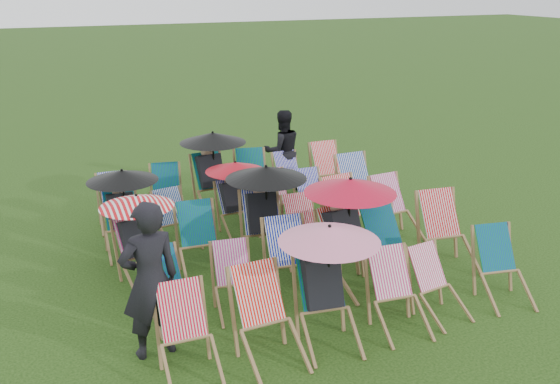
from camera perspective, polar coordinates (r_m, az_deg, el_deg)
name	(u,v)px	position (r m, az deg, el deg)	size (l,w,h in m)	color
ground	(284,258)	(9.29, 0.35, -6.08)	(100.00, 100.00, 0.00)	black
deckchair_0	(188,336)	(6.65, -8.42, -12.87)	(0.62, 0.85, 0.90)	olive
deckchair_1	(269,319)	(6.78, -1.05, -11.56)	(0.69, 0.93, 0.98)	olive
deckchair_2	(328,284)	(7.02, 4.37, -8.36)	(1.14, 1.21, 1.36)	olive
deckchair_3	(399,294)	(7.48, 10.80, -9.15)	(0.66, 0.87, 0.90)	olive
deckchair_4	(439,285)	(7.89, 14.37, -8.22)	(0.65, 0.82, 0.82)	olive
deckchair_5	(504,268)	(8.47, 19.79, -6.52)	(0.73, 0.92, 0.90)	olive
deckchair_6	(169,289)	(7.65, -10.14, -8.72)	(0.65, 0.84, 0.84)	olive
deckchair_7	(236,281)	(7.75, -4.07, -8.13)	(0.63, 0.81, 0.82)	olive
deckchair_8	(292,261)	(8.08, 1.11, -6.35)	(0.72, 0.94, 0.96)	olive
deckchair_9	(351,231)	(8.31, 6.54, -3.57)	(1.22, 1.33, 1.45)	olive
deckchair_10	(392,243)	(8.65, 10.21, -4.65)	(0.77, 1.01, 1.03)	olive
deckchair_11	(448,233)	(9.18, 15.14, -3.60)	(0.78, 1.01, 1.03)	olive
deckchair_12	(139,237)	(8.62, -12.77, -4.06)	(1.00, 1.09, 1.19)	olive
deckchair_13	(200,242)	(8.75, -7.28, -4.51)	(0.69, 0.91, 0.94)	olive
deckchair_14	(265,213)	(8.98, -1.40, -1.89)	(1.18, 1.25, 1.39)	olive
deckchair_15	(306,228)	(9.25, 2.36, -3.31)	(0.60, 0.81, 0.86)	olive
deckchair_16	(351,213)	(9.68, 6.51, -1.93)	(0.76, 0.99, 1.00)	olive
deckchair_17	(397,209)	(10.05, 10.65, -1.52)	(0.69, 0.91, 0.94)	olive
deckchair_18	(123,210)	(9.57, -14.17, -1.63)	(1.06, 1.10, 1.25)	olive
deckchair_19	(176,220)	(9.72, -9.45, -2.53)	(0.68, 0.85, 0.83)	olive
deckchair_20	(236,196)	(10.06, -4.05, -0.39)	(0.97, 1.02, 1.15)	olive
deckchair_21	(279,201)	(10.28, -0.14, -0.82)	(0.63, 0.86, 0.90)	olive
deckchair_22	(313,196)	(10.63, 3.07, -0.41)	(0.57, 0.78, 0.82)	olive
deckchair_23	(362,187)	(10.88, 7.48, 0.45)	(0.68, 0.95, 1.01)	olive
deckchair_24	(115,202)	(10.65, -14.86, -0.92)	(0.61, 0.82, 0.85)	olive
deckchair_25	(167,193)	(10.86, -10.31, -0.10)	(0.72, 0.90, 0.88)	olive
deckchair_26	(214,170)	(11.04, -6.09, 1.99)	(1.17, 1.23, 1.38)	olive
deckchair_27	(253,179)	(11.29, -2.51, 1.15)	(0.81, 1.00, 0.96)	olive
deckchair_28	(292,177)	(11.62, 1.13, 1.37)	(0.60, 0.80, 0.84)	olive
deckchair_29	(331,171)	(11.85, 4.70, 1.97)	(0.66, 0.91, 0.96)	olive
person_left	(150,280)	(6.83, -11.81, -7.91)	(0.65, 0.43, 1.79)	black
person_rear	(282,151)	(12.02, 0.21, 3.82)	(0.77, 0.60, 1.58)	black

